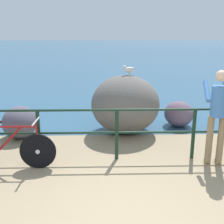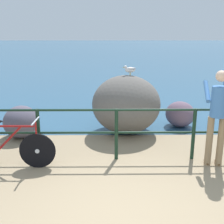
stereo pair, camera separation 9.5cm
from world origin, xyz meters
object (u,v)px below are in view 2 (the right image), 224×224
(person_at_railing, at_px, (217,114))
(breakwater_boulder_left, at_px, (21,122))
(breakwater_boulder_right, at_px, (180,114))
(seagull, at_px, (130,69))
(bicycle, at_px, (9,148))
(breakwater_boulder_main, at_px, (126,104))

(person_at_railing, height_order, breakwater_boulder_left, person_at_railing)
(breakwater_boulder_right, distance_m, seagull, 1.87)
(bicycle, relative_size, breakwater_boulder_left, 1.79)
(bicycle, height_order, seagull, seagull)
(breakwater_boulder_main, distance_m, seagull, 0.86)
(person_at_railing, relative_size, breakwater_boulder_main, 1.06)
(breakwater_boulder_left, xyz_separation_m, seagull, (2.59, 0.40, 1.18))
(breakwater_boulder_main, xyz_separation_m, breakwater_boulder_left, (-2.51, -0.33, -0.33))
(breakwater_boulder_right, xyz_separation_m, seagull, (-1.37, -0.37, 1.23))
(person_at_railing, height_order, breakwater_boulder_right, person_at_railing)
(person_at_railing, height_order, breakwater_boulder_main, person_at_railing)
(bicycle, xyz_separation_m, breakwater_boulder_right, (3.70, 2.39, -0.06))
(person_at_railing, bearing_deg, breakwater_boulder_right, 11.20)
(person_at_railing, bearing_deg, bicycle, 100.50)
(breakwater_boulder_main, distance_m, breakwater_boulder_right, 1.57)
(bicycle, bearing_deg, seagull, 41.92)
(breakwater_boulder_left, relative_size, seagull, 2.78)
(person_at_railing, bearing_deg, seagull, 45.83)
(breakwater_boulder_main, bearing_deg, seagull, 37.17)
(breakwater_boulder_left, height_order, breakwater_boulder_right, breakwater_boulder_left)
(person_at_railing, bearing_deg, breakwater_boulder_main, 48.42)
(breakwater_boulder_main, bearing_deg, bicycle, -138.84)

